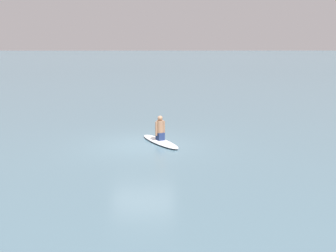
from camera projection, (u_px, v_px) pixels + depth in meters
ground_plane at (143, 145)px, 17.12m from camera, size 400.00×400.00×0.00m
surfboard at (160, 141)px, 17.43m from camera, size 2.80×1.84×0.14m
person_paddler at (160, 129)px, 17.33m from camera, size 0.41×0.42×0.99m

